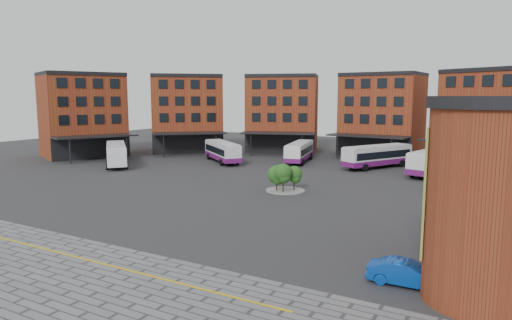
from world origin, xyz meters
The scene contains 11 objects.
ground centered at (0.00, 0.00, 0.00)m, with size 160.00×160.00×0.00m, color #28282B.
yellow_line centered at (2.00, -14.00, 0.03)m, with size 26.00×0.15×0.02m, color gold.
main_building centered at (-4.77, 38.25, 7.23)m, with size 94.14×42.48×14.60m.
tree_island centered at (2.02, 11.58, 1.79)m, with size 4.40×4.40×3.26m.
bus_a centered at (-28.74, 16.22, 1.99)m, with size 10.56×10.02×3.36m.
bus_b centered at (-16.76, 27.42, 1.76)m, with size 10.63×9.37×3.26m.
bus_c centered at (-5.93, 33.56, 1.71)m, with size 4.94×11.52×3.16m.
bus_d centered at (6.63, 33.62, 1.82)m, with size 8.13×11.78×3.36m.
bus_e centered at (14.84, 31.69, 1.85)m, with size 5.38×12.45×3.42m.
bus_f centered at (21.21, 23.15, 1.92)m, with size 9.94×11.70×3.54m.
blue_car centered at (19.18, -7.87, 0.71)m, with size 1.50×4.31×1.42m, color #0C3FA6.
Camera 1 is at (23.87, -33.36, 10.61)m, focal length 32.00 mm.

